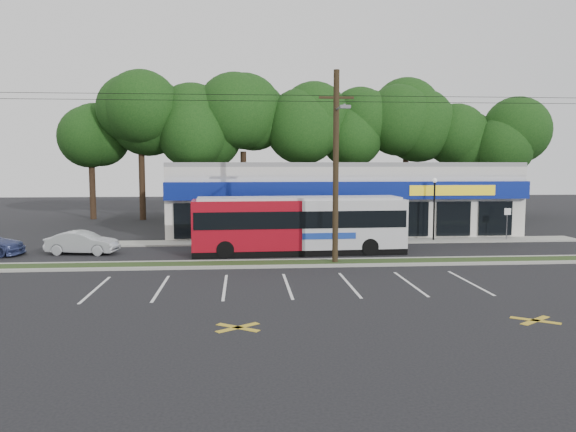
% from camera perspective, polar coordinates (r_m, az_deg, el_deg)
% --- Properties ---
extents(ground, '(120.00, 120.00, 0.00)m').
position_cam_1_polar(ground, '(28.30, -0.89, -5.34)').
color(ground, black).
rests_on(ground, ground).
extents(grass_strip, '(40.00, 1.60, 0.12)m').
position_cam_1_polar(grass_strip, '(29.27, -1.02, -4.86)').
color(grass_strip, '#2A3B18').
rests_on(grass_strip, ground).
extents(curb_south, '(40.00, 0.25, 0.14)m').
position_cam_1_polar(curb_south, '(28.44, -0.91, -5.15)').
color(curb_south, '#9E9E93').
rests_on(curb_south, ground).
extents(curb_north, '(40.00, 0.25, 0.14)m').
position_cam_1_polar(curb_north, '(30.10, -1.13, -4.55)').
color(curb_north, '#9E9E93').
rests_on(curb_north, ground).
extents(sidewalk, '(32.00, 2.20, 0.10)m').
position_cam_1_polar(sidewalk, '(37.73, 5.80, -2.56)').
color(sidewalk, '#9E9E93').
rests_on(sidewalk, ground).
extents(strip_mall, '(25.00, 12.55, 5.30)m').
position_cam_1_polar(strip_mall, '(44.34, 4.85, 2.03)').
color(strip_mall, beige).
rests_on(strip_mall, ground).
extents(utility_pole, '(50.00, 2.77, 10.00)m').
position_cam_1_polar(utility_pole, '(29.04, 4.58, 5.66)').
color(utility_pole, black).
rests_on(utility_pole, ground).
extents(lamp_post, '(0.30, 0.30, 4.25)m').
position_cam_1_polar(lamp_post, '(38.81, 14.64, 1.41)').
color(lamp_post, black).
rests_on(lamp_post, ground).
extents(sign_post, '(0.45, 0.10, 2.23)m').
position_cam_1_polar(sign_post, '(40.62, 21.38, -0.20)').
color(sign_post, '#59595E').
rests_on(sign_post, ground).
extents(tree_line, '(46.76, 6.76, 11.83)m').
position_cam_1_polar(tree_line, '(54.14, 1.53, 8.78)').
color(tree_line, black).
rests_on(tree_line, ground).
extents(metrobus, '(12.42, 3.11, 3.31)m').
position_cam_1_polar(metrobus, '(32.60, 1.14, -0.78)').
color(metrobus, maroon).
rests_on(metrobus, ground).
extents(car_dark, '(4.72, 2.58, 1.52)m').
position_cam_1_polar(car_dark, '(36.57, 4.82, -1.68)').
color(car_dark, black).
rests_on(car_dark, ground).
extents(car_silver, '(4.21, 1.98, 1.33)m').
position_cam_1_polar(car_silver, '(34.65, -20.17, -2.56)').
color(car_silver, '#B0B4B8').
rests_on(car_silver, ground).
extents(pedestrian_a, '(0.59, 0.41, 1.55)m').
position_cam_1_polar(pedestrian_a, '(36.95, 8.71, -1.63)').
color(pedestrian_a, silver).
rests_on(pedestrian_a, ground).
extents(pedestrian_b, '(0.87, 0.70, 1.70)m').
position_cam_1_polar(pedestrian_b, '(35.53, 10.64, -1.82)').
color(pedestrian_b, '#B4A9A2').
rests_on(pedestrian_b, ground).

